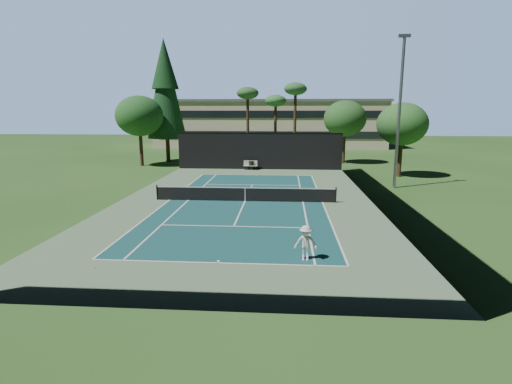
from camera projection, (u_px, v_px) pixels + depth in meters
The scene contains 22 objects.
ground at pixel (245, 201), 28.51m from camera, with size 160.00×160.00×0.00m, color #2B551F.
apron_slab at pixel (245, 201), 28.51m from camera, with size 18.00×32.00×0.01m, color #5E7E58.
court_surface at pixel (245, 201), 28.51m from camera, with size 10.97×23.77×0.01m, color #184E4F.
court_lines at pixel (245, 201), 28.50m from camera, with size 11.07×23.87×0.01m.
tennis_net at pixel (245, 194), 28.40m from camera, with size 12.90×0.10×1.10m.
fence at pixel (245, 173), 28.17m from camera, with size 18.04×32.05×4.03m.
player at pixel (306, 243), 17.11m from camera, with size 1.00×0.58×1.55m, color white.
tennis_ball_a at pixel (94, 268), 16.36m from camera, with size 0.06×0.06×0.06m, color #D5F237.
tennis_ball_b at pixel (214, 188), 33.08m from camera, with size 0.07×0.07×0.07m, color #B7CE2E.
tennis_ball_c at pixel (242, 195), 30.57m from camera, with size 0.06×0.06×0.06m, color #D3F036.
tennis_ball_d at pixel (206, 188), 33.42m from camera, with size 0.07×0.07×0.07m, color #CBEE36.
park_bench at pixel (250, 165), 43.71m from camera, with size 1.50×0.45×1.02m.
trash_bin at pixel (251, 165), 43.77m from camera, with size 0.56×0.56×0.95m.
pine_tree at pixel (165, 84), 48.95m from camera, with size 4.80×4.80×15.00m.
palm_a at pixel (248, 96), 50.48m from camera, with size 2.80×2.80×9.32m.
palm_b at pixel (276, 103), 52.35m from camera, with size 2.80×2.80×8.42m.
palm_c at pixel (295, 92), 48.99m from camera, with size 2.80×2.80×9.77m.
decid_tree_a at pixel (345, 119), 48.23m from camera, with size 5.12×5.12×7.62m.
decid_tree_b at pixel (402, 124), 38.24m from camera, with size 4.80×4.80×7.14m.
decid_tree_c at pixel (139, 116), 45.94m from camera, with size 5.44×5.44×8.09m.
campus_building at pixel (270, 123), 72.61m from camera, with size 40.50×12.50×8.30m.
light_pole at pixel (399, 109), 32.24m from camera, with size 0.90×0.25×12.22m.
Camera 1 is at (2.78, -27.68, 6.33)m, focal length 28.00 mm.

